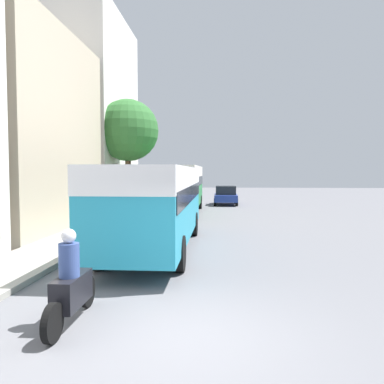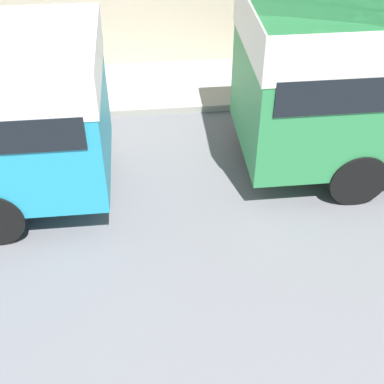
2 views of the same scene
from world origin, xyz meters
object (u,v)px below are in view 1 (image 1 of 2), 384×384
object	(u,v)px
motorcycle_behind_lead	(71,286)
car_crossing	(226,195)
bus_following	(181,183)
bus_lead	(157,196)

from	to	relation	value
motorcycle_behind_lead	car_crossing	world-z (taller)	motorcycle_behind_lead
bus_following	car_crossing	size ratio (longest dim) A/B	2.45
motorcycle_behind_lead	car_crossing	xyz separation A→B (m)	(3.19, 24.82, 0.13)
car_crossing	bus_following	bearing A→B (deg)	-115.68
bus_lead	bus_following	xyz separation A→B (m)	(-0.38, 11.79, 0.14)
bus_lead	bus_following	world-z (taller)	bus_following
bus_following	bus_lead	bearing A→B (deg)	-88.17
bus_lead	bus_following	bearing A→B (deg)	91.83
bus_following	car_crossing	distance (m)	7.28
car_crossing	motorcycle_behind_lead	bearing A→B (deg)	-97.33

